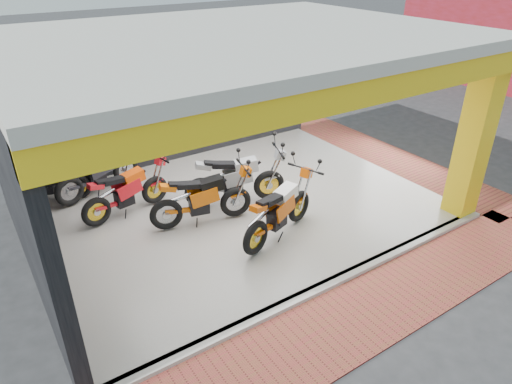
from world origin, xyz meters
TOP-DOWN VIEW (x-y plane):
  - ground at (0.00, 0.00)m, footprint 80.00×80.00m
  - showroom_floor at (0.00, 2.00)m, footprint 8.00×6.00m
  - showroom_ceiling at (0.00, 2.00)m, footprint 8.40×6.40m
  - back_wall at (0.00, 5.10)m, footprint 8.20×0.20m
  - left_wall at (-4.10, 2.00)m, footprint 0.20×6.20m
  - corner_column at (3.75, -0.75)m, footprint 0.50×0.50m
  - header_beam_front at (0.00, -1.00)m, footprint 8.40×0.30m
  - header_beam_right at (4.00, 2.00)m, footprint 0.30×6.40m
  - floor_kerb at (0.00, -1.02)m, footprint 8.00×0.20m
  - paver_front at (0.00, -1.80)m, footprint 9.00×1.40m
  - paver_right at (4.80, 2.00)m, footprint 1.40×7.00m
  - moto_hero at (0.65, 0.78)m, footprint 2.34×1.47m
  - moto_row_a at (0.66, 1.84)m, footprint 2.45×1.59m
  - moto_row_b at (-0.32, 1.63)m, footprint 2.31×1.29m
  - moto_row_c at (-1.47, 3.08)m, footprint 2.17×1.11m
  - moto_row_d at (-1.65, 4.37)m, footprint 2.34×1.39m
  - moto_row_e at (-2.80, 4.18)m, footprint 2.02×1.37m

SIDE VIEW (x-z plane):
  - ground at x=0.00m, z-range 0.00..0.00m
  - paver_front at x=0.00m, z-range 0.00..0.03m
  - paver_right at x=4.80m, z-range 0.00..0.03m
  - showroom_floor at x=0.00m, z-range 0.00..0.10m
  - floor_kerb at x=0.00m, z-range 0.00..0.10m
  - moto_row_e at x=-2.80m, z-range 0.10..1.26m
  - moto_row_c at x=-1.47m, z-range 0.10..1.36m
  - moto_row_b at x=-0.32m, z-range 0.10..1.43m
  - moto_hero at x=0.65m, z-range 0.10..1.44m
  - moto_row_d at x=-1.65m, z-range 0.10..1.45m
  - moto_row_a at x=0.66m, z-range 0.10..1.50m
  - back_wall at x=0.00m, z-range 0.00..3.50m
  - left_wall at x=-4.10m, z-range 0.00..3.50m
  - corner_column at x=3.75m, z-range 0.00..3.50m
  - header_beam_front at x=0.00m, z-range 3.10..3.50m
  - header_beam_right at x=4.00m, z-range 3.10..3.50m
  - showroom_ceiling at x=0.00m, z-range 3.50..3.70m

